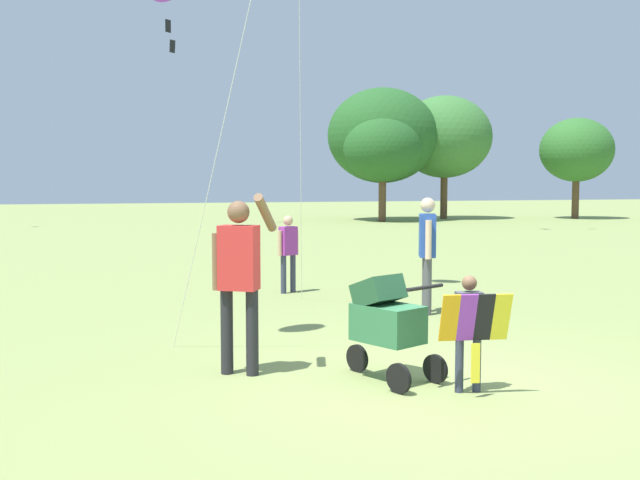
{
  "coord_description": "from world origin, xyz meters",
  "views": [
    {
      "loc": [
        -2.92,
        -6.25,
        1.93
      ],
      "look_at": [
        -0.72,
        1.36,
        1.3
      ],
      "focal_mm": 41.47,
      "sensor_mm": 36.0,
      "label": 1
    }
  ],
  "objects_px": {
    "child_with_butterfly_kite": "(470,323)",
    "person_adult_flyer": "(239,270)",
    "stroller": "(386,318)",
    "person_kid_running": "(288,247)",
    "person_couple_left": "(427,245)"
  },
  "relations": [
    {
      "from": "child_with_butterfly_kite",
      "to": "person_couple_left",
      "type": "height_order",
      "value": "person_couple_left"
    },
    {
      "from": "child_with_butterfly_kite",
      "to": "person_kid_running",
      "type": "relative_size",
      "value": 0.8
    },
    {
      "from": "person_adult_flyer",
      "to": "person_kid_running",
      "type": "height_order",
      "value": "person_adult_flyer"
    },
    {
      "from": "stroller",
      "to": "person_kid_running",
      "type": "height_order",
      "value": "person_kid_running"
    },
    {
      "from": "person_couple_left",
      "to": "person_adult_flyer",
      "type": "bearing_deg",
      "value": -140.79
    },
    {
      "from": "stroller",
      "to": "person_kid_running",
      "type": "xyz_separation_m",
      "value": [
        0.41,
        5.73,
        0.18
      ]
    },
    {
      "from": "child_with_butterfly_kite",
      "to": "person_adult_flyer",
      "type": "height_order",
      "value": "person_adult_flyer"
    },
    {
      "from": "child_with_butterfly_kite",
      "to": "person_adult_flyer",
      "type": "bearing_deg",
      "value": 147.11
    },
    {
      "from": "person_kid_running",
      "to": "stroller",
      "type": "bearing_deg",
      "value": -94.08
    },
    {
      "from": "person_adult_flyer",
      "to": "stroller",
      "type": "height_order",
      "value": "person_adult_flyer"
    },
    {
      "from": "child_with_butterfly_kite",
      "to": "person_couple_left",
      "type": "distance_m",
      "value": 4.09
    },
    {
      "from": "person_adult_flyer",
      "to": "person_kid_running",
      "type": "relative_size",
      "value": 1.36
    },
    {
      "from": "child_with_butterfly_kite",
      "to": "stroller",
      "type": "height_order",
      "value": "child_with_butterfly_kite"
    },
    {
      "from": "child_with_butterfly_kite",
      "to": "person_couple_left",
      "type": "relative_size",
      "value": 0.64
    },
    {
      "from": "person_couple_left",
      "to": "person_kid_running",
      "type": "xyz_separation_m",
      "value": [
        -1.48,
        2.5,
        -0.21
      ]
    }
  ]
}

